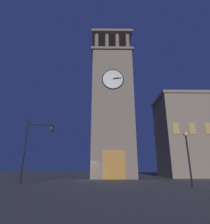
% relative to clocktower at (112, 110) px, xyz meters
% --- Properties ---
extents(ground_plane, '(200.00, 200.00, 0.00)m').
position_rel_clocktower_xyz_m(ground_plane, '(3.47, 4.68, -11.24)').
color(ground_plane, '#56544F').
extents(clocktower, '(7.36, 7.82, 28.63)m').
position_rel_clocktower_xyz_m(clocktower, '(0.00, 0.00, 0.00)').
color(clocktower, gray).
rests_on(clocktower, ground_plane).
extents(adjacent_wing_building, '(16.00, 8.17, 14.26)m').
position_rel_clocktower_xyz_m(adjacent_wing_building, '(-16.61, -1.92, -4.09)').
color(adjacent_wing_building, gray).
rests_on(adjacent_wing_building, ground_plane).
extents(traffic_signal_near, '(2.86, 0.41, 6.60)m').
position_rel_clocktower_xyz_m(traffic_signal_near, '(8.90, 11.35, -7.05)').
color(traffic_signal_near, black).
rests_on(traffic_signal_near, ground_plane).
extents(street_lamp, '(0.44, 0.44, 4.64)m').
position_rel_clocktower_xyz_m(street_lamp, '(-5.88, 14.36, -7.97)').
color(street_lamp, black).
rests_on(street_lamp, ground_plane).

